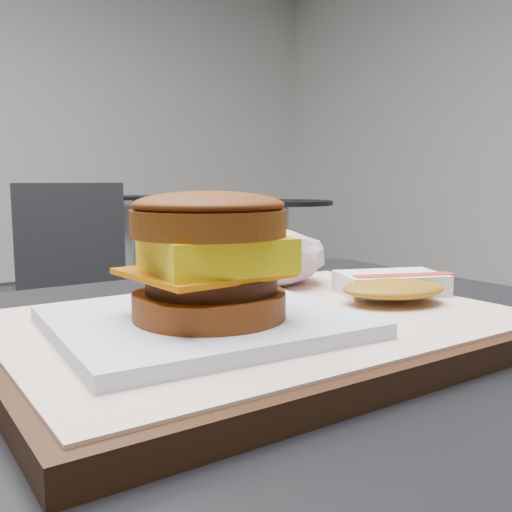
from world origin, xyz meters
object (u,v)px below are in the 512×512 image
at_px(breakfast_sandwich, 208,272).
at_px(crumpled_wrapper, 267,257).
at_px(serving_tray, 259,328).
at_px(hash_brown, 392,285).
at_px(neighbor_chair, 39,285).

bearing_deg(breakfast_sandwich, crumpled_wrapper, 41.70).
xyz_separation_m(serving_tray, breakfast_sandwich, (-0.05, -0.02, 0.05)).
bearing_deg(hash_brown, serving_tray, 175.33).
xyz_separation_m(breakfast_sandwich, crumpled_wrapper, (0.13, 0.12, -0.01)).
distance_m(breakfast_sandwich, hash_brown, 0.19).
height_order(serving_tray, hash_brown, hash_brown).
xyz_separation_m(hash_brown, neighbor_chair, (0.14, 1.81, -0.29)).
distance_m(breakfast_sandwich, neighbor_chair, 1.88).
relative_size(serving_tray, hash_brown, 2.86).
relative_size(serving_tray, neighbor_chair, 0.43).
distance_m(serving_tray, breakfast_sandwich, 0.07).
xyz_separation_m(serving_tray, neighbor_chair, (0.27, 1.80, -0.27)).
relative_size(breakfast_sandwich, neighbor_chair, 0.23).
distance_m(breakfast_sandwich, crumpled_wrapper, 0.18).
relative_size(hash_brown, neighbor_chair, 0.15).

